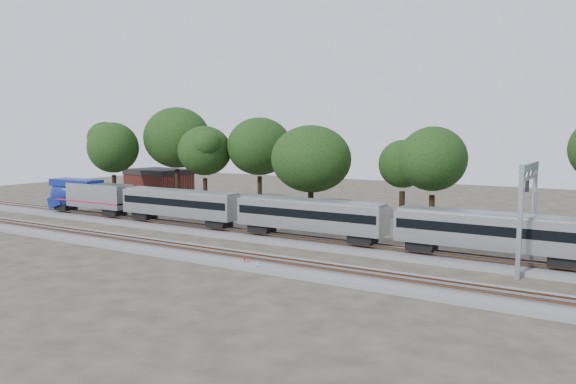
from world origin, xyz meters
name	(u,v)px	position (x,y,z in m)	size (l,w,h in m)	color
ground	(224,248)	(0.00, 0.00, 0.00)	(160.00, 160.00, 0.00)	#383328
track_far	(258,236)	(0.00, 6.00, 0.21)	(160.00, 5.00, 0.73)	slate
track_near	(196,253)	(0.00, -4.00, 0.21)	(160.00, 5.00, 0.73)	slate
train	(491,231)	(23.84, 6.00, 3.02)	(118.80, 2.88, 4.25)	silver
switch_stand_red	(245,260)	(6.46, -5.32, 0.60)	(0.30, 0.06, 0.93)	#512D19
switch_stand_white	(258,266)	(8.44, -6.25, 0.55)	(0.27, 0.11, 0.86)	#512D19
switch_lever	(245,266)	(6.77, -5.64, 0.15)	(0.50, 0.30, 0.30)	#512D19
signal_gantry	(528,193)	(26.59, 6.00, 6.39)	(0.61, 7.21, 8.76)	gray
brick_building	(159,183)	(-35.85, 27.49, 2.50)	(10.92, 8.17, 4.96)	maroon
tree_0	(113,148)	(-33.12, 15.40, 8.92)	(9.08, 9.08, 12.81)	black
tree_1	(177,138)	(-25.86, 21.44, 10.40)	(10.59, 10.59, 14.92)	black
tree_2	(205,151)	(-18.83, 19.62, 8.59)	(8.75, 8.75, 12.33)	black
tree_3	(259,146)	(-11.72, 23.19, 9.23)	(9.40, 9.40, 13.25)	black
tree_4	(311,159)	(-0.02, 17.36, 7.97)	(8.12, 8.12, 11.45)	black
tree_5	(403,164)	(9.48, 23.56, 7.34)	(7.48, 7.48, 10.54)	black
tree_6	(433,159)	(15.52, 16.25, 8.42)	(8.57, 8.57, 12.09)	black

